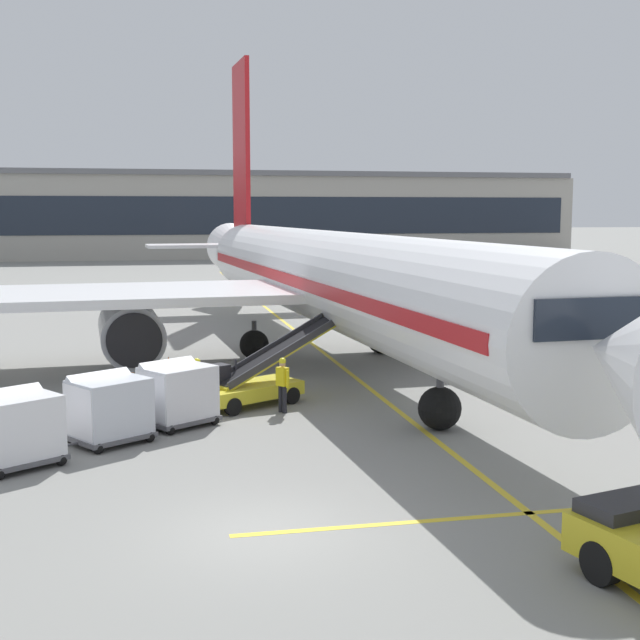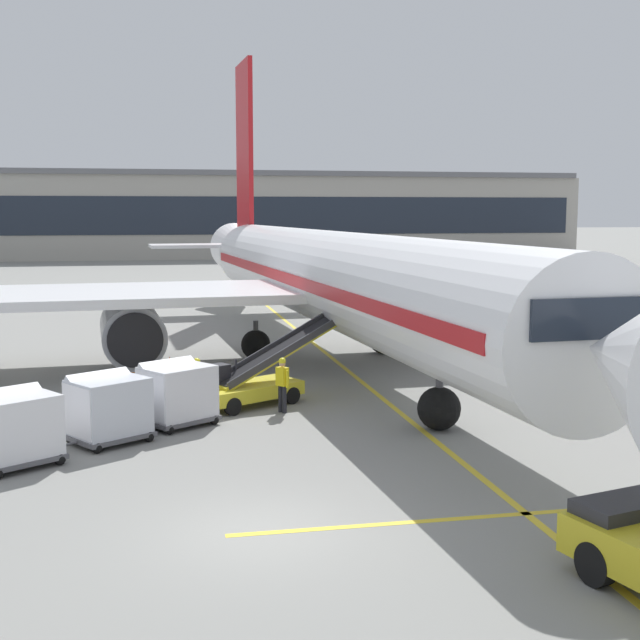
% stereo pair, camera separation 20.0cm
% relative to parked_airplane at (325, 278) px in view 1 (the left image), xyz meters
% --- Properties ---
extents(ground_plane, '(600.00, 600.00, 0.00)m').
position_rel_parked_airplane_xyz_m(ground_plane, '(-5.25, -18.80, -3.50)').
color(ground_plane, gray).
extents(parked_airplane, '(37.22, 47.20, 15.48)m').
position_rel_parked_airplane_xyz_m(parked_airplane, '(0.00, 0.00, 0.00)').
color(parked_airplane, white).
rests_on(parked_airplane, ground).
extents(belt_loader, '(5.31, 3.82, 2.71)m').
position_rel_parked_airplane_xyz_m(belt_loader, '(-3.98, -7.67, -2.68)').
color(belt_loader, gold).
rests_on(belt_loader, ground).
extents(baggage_cart_lead, '(2.71, 2.44, 1.91)m').
position_rel_parked_airplane_xyz_m(baggage_cart_lead, '(-6.59, -9.96, -2.51)').
color(baggage_cart_lead, '#515156').
rests_on(baggage_cart_lead, ground).
extents(baggage_cart_second, '(2.71, 2.44, 1.91)m').
position_rel_parked_airplane_xyz_m(baggage_cart_second, '(-8.48, -11.50, -2.51)').
color(baggage_cart_second, '#515156').
rests_on(baggage_cart_second, ground).
extents(baggage_cart_third, '(2.71, 2.44, 1.91)m').
position_rel_parked_airplane_xyz_m(baggage_cart_third, '(-10.65, -13.26, -2.51)').
color(baggage_cart_third, '#515156').
rests_on(baggage_cart_third, ground).
extents(ground_crew_by_loader, '(0.38, 0.53, 1.74)m').
position_rel_parked_airplane_xyz_m(ground_crew_by_loader, '(-5.91, -8.53, -2.51)').
color(ground_crew_by_loader, '#333847').
rests_on(ground_crew_by_loader, ground).
extents(ground_crew_by_carts, '(0.40, 0.50, 1.74)m').
position_rel_parked_airplane_xyz_m(ground_crew_by_carts, '(-3.29, -8.98, -2.51)').
color(ground_crew_by_carts, black).
rests_on(ground_crew_by_carts, ground).
extents(ground_crew_marshaller, '(0.53, 0.37, 1.74)m').
position_rel_parked_airplane_xyz_m(ground_crew_marshaller, '(-7.59, -9.75, -2.51)').
color(ground_crew_marshaller, '#514C42').
rests_on(ground_crew_marshaller, ground).
extents(safety_cone_engine_keepout, '(0.60, 0.60, 0.68)m').
position_rel_parked_airplane_xyz_m(safety_cone_engine_keepout, '(-6.61, -1.76, -3.18)').
color(safety_cone_engine_keepout, black).
rests_on(safety_cone_engine_keepout, ground).
extents(safety_cone_wingtip, '(0.70, 0.70, 0.79)m').
position_rel_parked_airplane_xyz_m(safety_cone_wingtip, '(-8.10, -2.67, -3.12)').
color(safety_cone_wingtip, black).
rests_on(safety_cone_wingtip, ground).
extents(safety_cone_nose_mark, '(0.59, 0.59, 0.67)m').
position_rel_parked_airplane_xyz_m(safety_cone_nose_mark, '(-6.38, -4.28, -3.18)').
color(safety_cone_nose_mark, black).
rests_on(safety_cone_nose_mark, ground).
extents(apron_guidance_line_lead_in, '(0.20, 110.00, 0.01)m').
position_rel_parked_airplane_xyz_m(apron_guidance_line_lead_in, '(0.33, -0.88, -3.50)').
color(apron_guidance_line_lead_in, yellow).
rests_on(apron_guidance_line_lead_in, ground).
extents(apron_guidance_line_stop_bar, '(12.00, 0.20, 0.01)m').
position_rel_parked_airplane_xyz_m(apron_guidance_line_stop_bar, '(0.06, -18.88, -3.50)').
color(apron_guidance_line_stop_bar, yellow).
rests_on(apron_guidance_line_stop_bar, ground).
extents(terminal_building, '(120.70, 15.77, 11.68)m').
position_rel_parked_airplane_xyz_m(terminal_building, '(-7.74, 84.92, 2.28)').
color(terminal_building, '#A8A399').
rests_on(terminal_building, ground).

